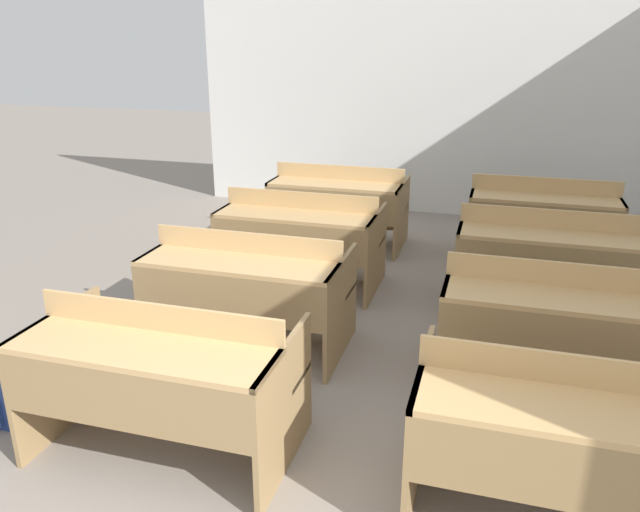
# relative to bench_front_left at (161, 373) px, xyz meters

# --- Properties ---
(wall_back) EXTENTS (5.90, 0.06, 3.03)m
(wall_back) POSITION_rel_bench_front_left_xyz_m (0.82, 5.10, 1.06)
(wall_back) COLOR silver
(wall_back) RESTS_ON ground_plane
(bench_front_left) EXTENTS (1.33, 0.79, 0.83)m
(bench_front_left) POSITION_rel_bench_front_left_xyz_m (0.00, 0.00, 0.00)
(bench_front_left) COLOR #96774D
(bench_front_left) RESTS_ON ground_plane
(bench_front_right) EXTENTS (1.33, 0.79, 0.83)m
(bench_front_right) POSITION_rel_bench_front_left_xyz_m (1.95, 0.03, 0.00)
(bench_front_right) COLOR olive
(bench_front_right) RESTS_ON ground_plane
(bench_second_left) EXTENTS (1.33, 0.79, 0.83)m
(bench_second_left) POSITION_rel_bench_front_left_xyz_m (-0.03, 1.21, 0.00)
(bench_second_left) COLOR #997A50
(bench_second_left) RESTS_ON ground_plane
(bench_second_right) EXTENTS (1.33, 0.79, 0.83)m
(bench_second_right) POSITION_rel_bench_front_left_xyz_m (1.96, 1.19, 0.00)
(bench_second_right) COLOR olive
(bench_second_right) RESTS_ON ground_plane
(bench_third_left) EXTENTS (1.33, 0.79, 0.83)m
(bench_third_left) POSITION_rel_bench_front_left_xyz_m (-0.03, 2.38, 0.00)
(bench_third_left) COLOR #93754B
(bench_third_left) RESTS_ON ground_plane
(bench_third_right) EXTENTS (1.33, 0.79, 0.83)m
(bench_third_right) POSITION_rel_bench_front_left_xyz_m (1.95, 2.39, 0.00)
(bench_third_right) COLOR #93744A
(bench_third_right) RESTS_ON ground_plane
(bench_back_left) EXTENTS (1.33, 0.79, 0.83)m
(bench_back_left) POSITION_rel_bench_front_left_xyz_m (-0.00, 3.55, 0.00)
(bench_back_left) COLOR #97784E
(bench_back_left) RESTS_ON ground_plane
(bench_back_right) EXTENTS (1.33, 0.79, 0.83)m
(bench_back_right) POSITION_rel_bench_front_left_xyz_m (1.97, 3.54, 0.00)
(bench_back_right) COLOR #94754B
(bench_back_right) RESTS_ON ground_plane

